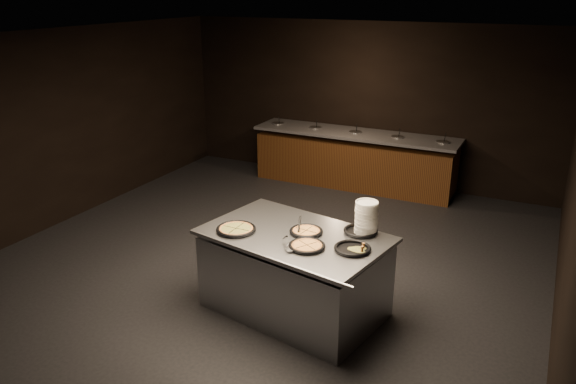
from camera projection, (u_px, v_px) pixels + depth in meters
name	position (u px, v px, depth m)	size (l,w,h in m)	color
room	(258.00, 161.00, 6.86)	(7.02, 8.02, 2.92)	black
salad_bar	(354.00, 163.00, 10.21)	(3.70, 0.83, 1.18)	#5D3715
serving_counter	(294.00, 274.00, 6.23)	(2.16, 1.61, 0.94)	silver
plate_stack	(366.00, 218.00, 6.02)	(0.25, 0.25, 0.36)	white
pan_veggie_whole	(236.00, 229.00, 6.14)	(0.44, 0.44, 0.04)	black
pan_cheese_whole	(306.00, 231.00, 6.09)	(0.36, 0.36, 0.04)	black
pan_cheese_slices_a	(361.00, 231.00, 6.10)	(0.37, 0.37, 0.04)	black
pan_cheese_slices_b	(307.00, 246.00, 5.74)	(0.38, 0.38, 0.04)	black
pan_veggie_slices	(353.00, 248.00, 5.69)	(0.38, 0.38, 0.04)	black
server_left	(299.00, 224.00, 6.14)	(0.17, 0.29, 0.15)	silver
server_right	(287.00, 241.00, 5.73)	(0.23, 0.24, 0.15)	silver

